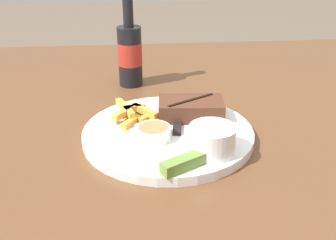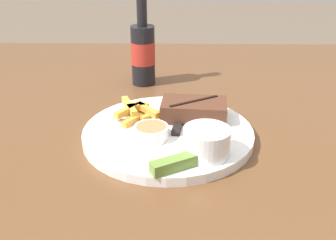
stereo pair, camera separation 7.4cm
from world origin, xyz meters
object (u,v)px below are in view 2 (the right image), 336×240
dinner_plate (168,133)px  beer_bottle (143,51)px  dipping_sauce_cup (151,132)px  knife_utensil (180,119)px  pickle_spear (173,164)px  coleslaw_cup (207,140)px  steak_portion (194,110)px  fork_utensil (127,122)px

dinner_plate → beer_bottle: beer_bottle is taller
dipping_sauce_cup → dinner_plate: bearing=50.5°
dinner_plate → knife_utensil: (0.02, 0.04, 0.01)m
pickle_spear → beer_bottle: bearing=100.4°
dinner_plate → beer_bottle: bearing=103.1°
dinner_plate → coleslaw_cup: coleslaw_cup is taller
steak_portion → fork_utensil: (-0.13, -0.02, -0.02)m
coleslaw_cup → beer_bottle: (-0.14, 0.39, 0.04)m
knife_utensil → beer_bottle: (-0.09, 0.25, 0.06)m
coleslaw_cup → knife_utensil: coleslaw_cup is taller
coleslaw_cup → fork_utensil: coleslaw_cup is taller
pickle_spear → fork_utensil: pickle_spear is taller
steak_portion → dipping_sauce_cup: (-0.08, -0.09, -0.00)m
coleslaw_cup → dipping_sauce_cup: coleslaw_cup is taller
dipping_sauce_cup → beer_bottle: (-0.04, 0.33, 0.05)m
coleslaw_cup → pickle_spear: coleslaw_cup is taller
pickle_spear → fork_utensil: size_ratio=0.59×
dinner_plate → beer_bottle: (-0.07, 0.29, 0.08)m
dinner_plate → fork_utensil: fork_utensil is taller
coleslaw_cup → dipping_sauce_cup: bearing=150.1°
coleslaw_cup → dipping_sauce_cup: (-0.10, 0.06, -0.01)m
knife_utensil → pickle_spear: bearing=-175.6°
dipping_sauce_cup → knife_utensil: size_ratio=0.38×
dipping_sauce_cup → pickle_spear: dipping_sauce_cup is taller
beer_bottle → dipping_sauce_cup: bearing=-83.3°
steak_portion → knife_utensil: size_ratio=0.82×
coleslaw_cup → dinner_plate: bearing=126.1°
fork_utensil → beer_bottle: size_ratio=0.54×
pickle_spear → knife_utensil: (0.01, 0.18, -0.01)m
knife_utensil → coleslaw_cup: bearing=-153.5°
coleslaw_cup → knife_utensil: (-0.04, 0.13, -0.02)m
steak_portion → dipping_sauce_cup: 0.12m
fork_utensil → dipping_sauce_cup: bearing=-31.7°
fork_utensil → knife_utensil: bearing=25.7°
dinner_plate → dipping_sauce_cup: (-0.03, -0.04, 0.02)m
steak_portion → pickle_spear: bearing=-101.9°
steak_portion → knife_utensil: bearing=-159.5°
coleslaw_cup → fork_utensil: 0.19m
pickle_spear → beer_bottle: 0.44m
steak_portion → beer_bottle: (-0.12, 0.24, 0.05)m
steak_portion → beer_bottle: 0.28m
pickle_spear → fork_utensil: (-0.09, 0.17, -0.01)m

